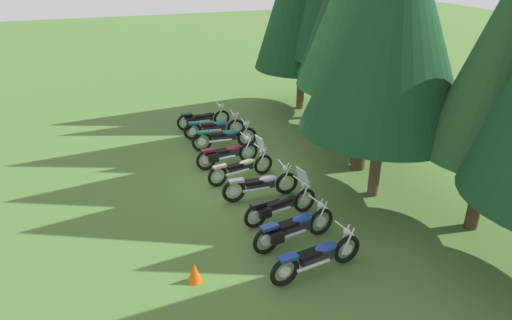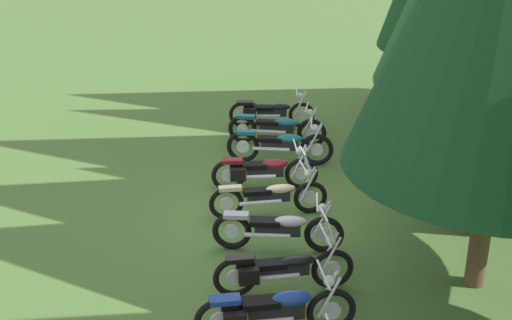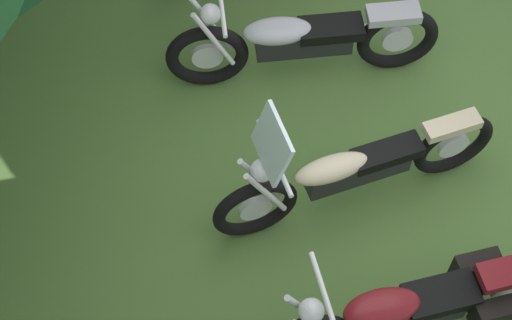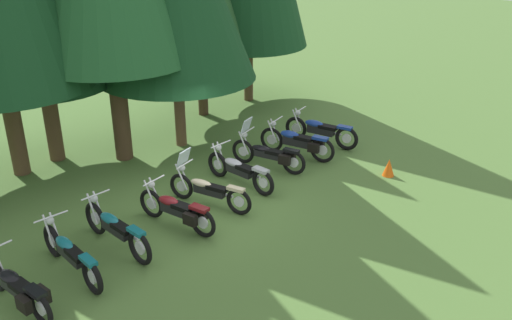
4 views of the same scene
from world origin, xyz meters
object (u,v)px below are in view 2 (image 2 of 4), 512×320
(motorcycle_3, at_px, (263,170))
(motorcycle_6, at_px, (282,268))
(motorcycle_5, at_px, (279,229))
(motorcycle_7, at_px, (274,310))
(motorcycle_4, at_px, (271,195))
(motorcycle_1, at_px, (278,128))
(motorcycle_0, at_px, (270,111))
(motorcycle_2, at_px, (280,145))

(motorcycle_3, height_order, motorcycle_6, motorcycle_6)
(motorcycle_5, xyz_separation_m, motorcycle_7, (2.46, -0.03, 0.04))
(motorcycle_4, bearing_deg, motorcycle_6, -96.52)
(motorcycle_4, bearing_deg, motorcycle_5, -94.50)
(motorcycle_3, bearing_deg, motorcycle_6, -89.72)
(motorcycle_5, bearing_deg, motorcycle_1, 92.59)
(motorcycle_3, relative_size, motorcycle_7, 0.95)
(motorcycle_4, bearing_deg, motorcycle_7, -99.86)
(motorcycle_0, relative_size, motorcycle_5, 0.95)
(motorcycle_7, bearing_deg, motorcycle_6, 73.43)
(motorcycle_1, distance_m, motorcycle_6, 6.29)
(motorcycle_1, relative_size, motorcycle_4, 1.04)
(motorcycle_5, height_order, motorcycle_6, motorcycle_6)
(motorcycle_0, height_order, motorcycle_5, motorcycle_5)
(motorcycle_2, bearing_deg, motorcycle_0, 100.89)
(motorcycle_1, relative_size, motorcycle_5, 1.02)
(motorcycle_2, xyz_separation_m, motorcycle_5, (3.86, 0.03, -0.02))
(motorcycle_4, bearing_deg, motorcycle_1, 77.02)
(motorcycle_2, bearing_deg, motorcycle_5, -86.25)
(motorcycle_7, bearing_deg, motorcycle_0, 80.74)
(motorcycle_0, height_order, motorcycle_7, motorcycle_7)
(motorcycle_5, bearing_deg, motorcycle_2, 91.69)
(motorcycle_4, height_order, motorcycle_6, motorcycle_6)
(motorcycle_3, relative_size, motorcycle_6, 0.99)
(motorcycle_7, bearing_deg, motorcycle_2, 78.69)
(motorcycle_6, distance_m, motorcycle_7, 1.17)
(motorcycle_6, xyz_separation_m, motorcycle_7, (1.17, -0.11, 0.03))
(motorcycle_1, distance_m, motorcycle_5, 4.99)
(motorcycle_4, height_order, motorcycle_7, motorcycle_4)
(motorcycle_7, bearing_deg, motorcycle_4, 80.89)
(motorcycle_1, height_order, motorcycle_4, motorcycle_4)
(motorcycle_4, bearing_deg, motorcycle_3, 87.82)
(motorcycle_2, bearing_deg, motorcycle_1, 97.67)
(motorcycle_0, height_order, motorcycle_4, motorcycle_4)
(motorcycle_1, relative_size, motorcycle_6, 1.06)
(motorcycle_5, distance_m, motorcycle_6, 1.30)
(motorcycle_4, relative_size, motorcycle_6, 1.02)
(motorcycle_2, xyz_separation_m, motorcycle_4, (2.55, -0.14, -0.01))
(motorcycle_7, bearing_deg, motorcycle_3, 82.70)
(motorcycle_3, bearing_deg, motorcycle_2, 69.69)
(motorcycle_1, bearing_deg, motorcycle_6, -82.23)
(motorcycle_1, distance_m, motorcycle_4, 3.68)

